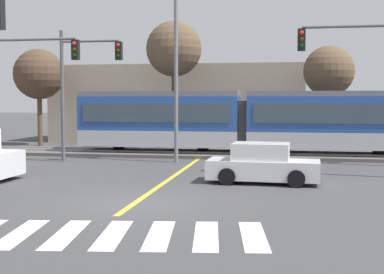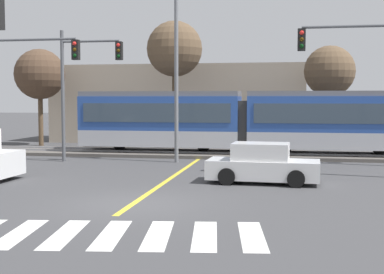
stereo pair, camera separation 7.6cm
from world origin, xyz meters
name	(u,v)px [view 1 (the left image)]	position (x,y,z in m)	size (l,w,h in m)	color
ground_plane	(134,204)	(0.00, 0.00, 0.00)	(200.00, 200.00, 0.00)	#3D3D3F
track_bed	(204,154)	(0.00, 14.22, 0.09)	(120.00, 4.00, 0.18)	#56514C
rail_near	(202,153)	(0.00, 13.50, 0.23)	(120.00, 0.08, 0.10)	#939399
rail_far	(206,150)	(0.00, 14.94, 0.23)	(120.00, 0.08, 0.10)	#939399
light_rail_tram	(244,119)	(2.24, 14.22, 2.05)	(18.50, 2.64, 3.43)	#B7BAC1
crosswalk_stripe_2	(20,234)	(-1.64, -3.93, 0.00)	(0.56, 2.80, 0.01)	silver
crosswalk_stripe_3	(66,234)	(-0.55, -3.78, 0.00)	(0.56, 2.80, 0.01)	silver
crosswalk_stripe_4	(113,235)	(0.55, -3.64, 0.00)	(0.56, 2.80, 0.01)	silver
crosswalk_stripe_5	(159,235)	(1.64, -3.49, 0.00)	(0.56, 2.80, 0.01)	silver
crosswalk_stripe_6	(206,235)	(2.73, -3.35, 0.00)	(0.56, 2.80, 0.01)	silver
crosswalk_stripe_7	(254,236)	(3.82, -3.20, 0.00)	(0.56, 2.80, 0.01)	silver
lane_centre_line	(170,179)	(0.00, 5.26, 0.00)	(0.20, 13.94, 0.01)	gold
sedan_crossing	(263,165)	(3.70, 4.81, 0.70)	(4.28, 2.08, 1.52)	silver
traffic_light_far_left	(81,77)	(-5.63, 10.11, 4.27)	(3.25, 0.38, 6.63)	#515459
traffic_light_mid_left	(22,76)	(-7.47, 7.59, 4.23)	(4.25, 0.38, 6.43)	#515459
traffic_light_mid_right	(367,71)	(7.74, 7.05, 4.32)	(4.25, 0.38, 6.43)	#515459
street_lamp_centre	(179,55)	(-0.73, 10.74, 5.36)	(1.94, 0.28, 9.60)	slate
bare_tree_far_west	(39,75)	(-11.95, 18.53, 4.83)	(3.41, 3.41, 6.56)	brown
bare_tree_west	(174,50)	(-2.54, 18.20, 6.34)	(3.55, 3.55, 8.16)	brown
bare_tree_east	(329,72)	(7.17, 18.99, 4.89)	(3.17, 3.17, 6.51)	brown
building_backdrop_far	(179,104)	(-3.38, 24.11, 2.82)	(18.43, 6.00, 5.65)	tan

